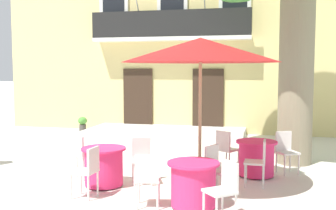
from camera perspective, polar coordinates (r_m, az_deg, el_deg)
ground_plane at (r=10.10m, az=-4.59°, el=-8.01°), size 120.00×120.00×0.00m
building_facade at (r=16.73m, az=2.14°, el=10.06°), size 13.00×5.09×7.50m
entrance_step_platform at (r=13.78m, az=-0.40°, el=-3.96°), size 5.29×2.26×0.25m
cafe_table_near_tree at (r=8.09m, az=-8.98°, el=-8.49°), size 0.86×0.86×0.76m
cafe_chair_near_tree_0 at (r=7.38m, az=-11.14°, el=-8.74°), size 0.43×0.43×0.91m
cafe_chair_near_tree_1 at (r=8.17m, az=-3.69°, el=-7.31°), size 0.52×0.52×0.91m
cafe_chair_near_tree_2 at (r=8.69m, az=-11.68°, el=-6.66°), size 0.56×0.56×0.91m
cafe_table_middle at (r=8.91m, az=12.28°, el=-7.28°), size 0.86×0.86×0.76m
cafe_chair_middle_0 at (r=9.24m, az=8.11°, el=-5.91°), size 0.55×0.55×0.91m
cafe_chair_middle_1 at (r=8.14m, az=12.60°, el=-7.46°), size 0.41×0.41×0.91m
cafe_chair_middle_2 at (r=9.31m, az=16.19°, el=-5.97°), size 0.54×0.54×0.91m
cafe_table_front at (r=6.81m, az=3.58°, el=-11.00°), size 0.86×0.86×0.76m
cafe_chair_front_0 at (r=6.72m, az=-2.90°, el=-10.00°), size 0.47×0.47×0.91m
cafe_chair_front_1 at (r=6.22m, az=7.86°, el=-11.30°), size 0.56×0.56×0.91m
cafe_chair_front_2 at (r=7.40m, az=6.79°, el=-8.63°), size 0.54×0.54×0.91m
cafe_umbrella at (r=7.51m, az=4.58°, el=7.59°), size 2.90×2.90×2.85m
ground_planter_left at (r=14.69m, az=-11.89°, el=-2.65°), size 0.31×0.31×0.61m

